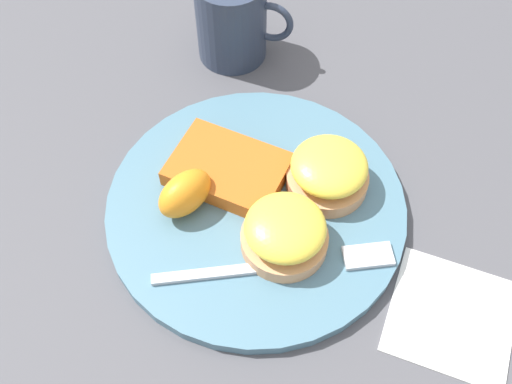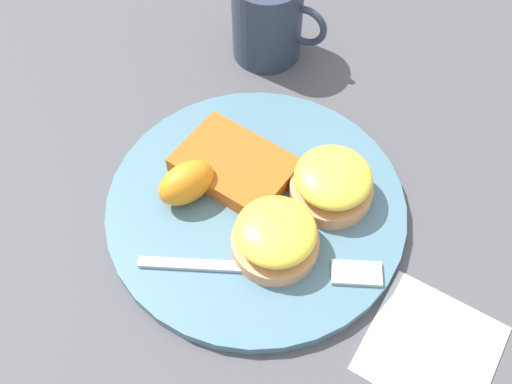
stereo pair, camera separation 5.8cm
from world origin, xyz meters
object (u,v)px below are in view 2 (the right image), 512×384
(sandwich_benedict_left, at_px, (275,236))
(hashbrown_patty, at_px, (235,166))
(fork, at_px, (276,269))
(sandwich_benedict_right, at_px, (332,183))
(orange_wedge, at_px, (186,183))
(cup, at_px, (268,18))

(sandwich_benedict_left, height_order, hashbrown_patty, sandwich_benedict_left)
(sandwich_benedict_left, relative_size, hashbrown_patty, 0.72)
(hashbrown_patty, xyz_separation_m, fork, (0.08, -0.09, -0.01))
(sandwich_benedict_right, height_order, fork, sandwich_benedict_right)
(sandwich_benedict_right, xyz_separation_m, orange_wedge, (-0.13, -0.06, -0.00))
(sandwich_benedict_right, height_order, cup, cup)
(sandwich_benedict_right, relative_size, fork, 0.38)
(orange_wedge, height_order, cup, cup)
(sandwich_benedict_left, xyz_separation_m, sandwich_benedict_right, (0.03, 0.08, 0.00))
(sandwich_benedict_right, relative_size, orange_wedge, 1.38)
(cup, bearing_deg, orange_wedge, -85.71)
(orange_wedge, bearing_deg, hashbrown_patty, 57.38)
(orange_wedge, bearing_deg, sandwich_benedict_left, -10.27)
(sandwich_benedict_right, bearing_deg, cup, 129.90)
(hashbrown_patty, height_order, orange_wedge, orange_wedge)
(hashbrown_patty, distance_m, cup, 0.20)
(sandwich_benedict_left, bearing_deg, hashbrown_patty, 138.48)
(sandwich_benedict_right, distance_m, fork, 0.10)
(sandwich_benedict_right, bearing_deg, fork, -98.95)
(orange_wedge, relative_size, cup, 0.52)
(hashbrown_patty, bearing_deg, cup, 104.04)
(hashbrown_patty, height_order, cup, cup)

